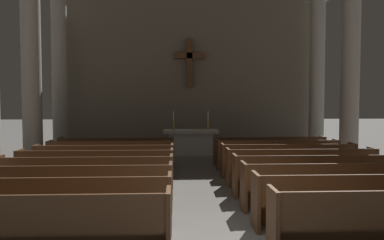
# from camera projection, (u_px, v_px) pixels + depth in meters

# --- Properties ---
(pew_left_row_1) EXTENTS (3.81, 0.50, 0.95)m
(pew_left_row_1) POSITION_uv_depth(u_px,v_px,m) (26.00, 227.00, 4.68)
(pew_left_row_1) COLOR brown
(pew_left_row_1) RESTS_ON ground
(pew_left_row_2) EXTENTS (3.81, 0.50, 0.95)m
(pew_left_row_2) POSITION_uv_depth(u_px,v_px,m) (53.00, 204.00, 5.72)
(pew_left_row_2) COLOR brown
(pew_left_row_2) RESTS_ON ground
(pew_left_row_3) EXTENTS (3.81, 0.50, 0.95)m
(pew_left_row_3) POSITION_uv_depth(u_px,v_px,m) (72.00, 189.00, 6.76)
(pew_left_row_3) COLOR brown
(pew_left_row_3) RESTS_ON ground
(pew_left_row_4) EXTENTS (3.81, 0.50, 0.95)m
(pew_left_row_4) POSITION_uv_depth(u_px,v_px,m) (86.00, 177.00, 7.80)
(pew_left_row_4) COLOR brown
(pew_left_row_4) RESTS_ON ground
(pew_left_row_5) EXTENTS (3.81, 0.50, 0.95)m
(pew_left_row_5) POSITION_uv_depth(u_px,v_px,m) (96.00, 168.00, 8.84)
(pew_left_row_5) COLOR brown
(pew_left_row_5) RESTS_ON ground
(pew_left_row_6) EXTENTS (3.81, 0.50, 0.95)m
(pew_left_row_6) POSITION_uv_depth(u_px,v_px,m) (105.00, 161.00, 9.88)
(pew_left_row_6) COLOR brown
(pew_left_row_6) RESTS_ON ground
(pew_left_row_7) EXTENTS (3.81, 0.50, 0.95)m
(pew_left_row_7) POSITION_uv_depth(u_px,v_px,m) (111.00, 156.00, 10.91)
(pew_left_row_7) COLOR brown
(pew_left_row_7) RESTS_ON ground
(pew_left_row_8) EXTENTS (3.81, 0.50, 0.95)m
(pew_left_row_8) POSITION_uv_depth(u_px,v_px,m) (117.00, 151.00, 11.95)
(pew_left_row_8) COLOR brown
(pew_left_row_8) RESTS_ON ground
(pew_right_row_2) EXTENTS (3.81, 0.50, 0.95)m
(pew_right_row_2) POSITION_uv_depth(u_px,v_px,m) (367.00, 200.00, 5.96)
(pew_right_row_2) COLOR brown
(pew_right_row_2) RESTS_ON ground
(pew_right_row_3) EXTENTS (3.81, 0.50, 0.95)m
(pew_right_row_3) POSITION_uv_depth(u_px,v_px,m) (338.00, 186.00, 7.00)
(pew_right_row_3) COLOR brown
(pew_right_row_3) RESTS_ON ground
(pew_right_row_4) EXTENTS (3.81, 0.50, 0.95)m
(pew_right_row_4) POSITION_uv_depth(u_px,v_px,m) (317.00, 175.00, 8.04)
(pew_right_row_4) COLOR brown
(pew_right_row_4) RESTS_ON ground
(pew_right_row_5) EXTENTS (3.81, 0.50, 0.95)m
(pew_right_row_5) POSITION_uv_depth(u_px,v_px,m) (301.00, 167.00, 9.07)
(pew_right_row_5) COLOR brown
(pew_right_row_5) RESTS_ON ground
(pew_right_row_6) EXTENTS (3.81, 0.50, 0.95)m
(pew_right_row_6) POSITION_uv_depth(u_px,v_px,m) (288.00, 160.00, 10.11)
(pew_right_row_6) COLOR brown
(pew_right_row_6) RESTS_ON ground
(pew_right_row_7) EXTENTS (3.81, 0.50, 0.95)m
(pew_right_row_7) POSITION_uv_depth(u_px,v_px,m) (278.00, 155.00, 11.15)
(pew_right_row_7) COLOR brown
(pew_right_row_7) RESTS_ON ground
(pew_right_row_8) EXTENTS (3.81, 0.50, 0.95)m
(pew_right_row_8) POSITION_uv_depth(u_px,v_px,m) (269.00, 150.00, 12.19)
(pew_right_row_8) COLOR brown
(pew_right_row_8) RESTS_ON ground
(column_left_third) EXTENTS (0.92, 0.92, 6.50)m
(column_left_third) POSITION_uv_depth(u_px,v_px,m) (31.00, 70.00, 11.52)
(column_left_third) COLOR #ADA89E
(column_left_third) RESTS_ON ground
(column_right_third) EXTENTS (0.92, 0.92, 6.50)m
(column_right_third) POSITION_uv_depth(u_px,v_px,m) (350.00, 71.00, 12.00)
(column_right_third) COLOR #ADA89E
(column_right_third) RESTS_ON ground
(column_left_fourth) EXTENTS (0.92, 0.92, 6.50)m
(column_left_fourth) POSITION_uv_depth(u_px,v_px,m) (60.00, 76.00, 14.34)
(column_left_fourth) COLOR #ADA89E
(column_left_fourth) RESTS_ON ground
(column_right_fourth) EXTENTS (0.92, 0.92, 6.50)m
(column_right_fourth) POSITION_uv_depth(u_px,v_px,m) (317.00, 77.00, 14.82)
(column_right_fourth) COLOR #ADA89E
(column_right_fourth) RESTS_ON ground
(altar) EXTENTS (2.20, 0.90, 1.01)m
(altar) POSITION_uv_depth(u_px,v_px,m) (191.00, 141.00, 14.38)
(altar) COLOR #BCB7AD
(altar) RESTS_ON ground
(candlestick_left) EXTENTS (0.16, 0.16, 0.75)m
(candlestick_left) POSITION_uv_depth(u_px,v_px,m) (173.00, 124.00, 14.32)
(candlestick_left) COLOR #B79338
(candlestick_left) RESTS_ON altar
(candlestick_right) EXTENTS (0.16, 0.16, 0.75)m
(candlestick_right) POSITION_uv_depth(u_px,v_px,m) (208.00, 124.00, 14.38)
(candlestick_right) COLOR #B79338
(candlestick_right) RESTS_ON altar
(apse_with_cross) EXTENTS (11.53, 0.50, 6.99)m
(apse_with_cross) POSITION_uv_depth(u_px,v_px,m) (189.00, 71.00, 15.97)
(apse_with_cross) COLOR #706656
(apse_with_cross) RESTS_ON ground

